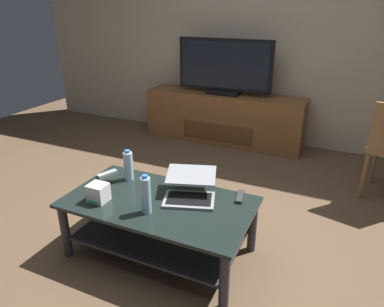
{
  "coord_description": "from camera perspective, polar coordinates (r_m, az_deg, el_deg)",
  "views": [
    {
      "loc": [
        1.01,
        -1.95,
        1.61
      ],
      "look_at": [
        -0.01,
        0.29,
        0.57
      ],
      "focal_mm": 32.76,
      "sensor_mm": 36.0,
      "label": 1
    }
  ],
  "objects": [
    {
      "name": "coffee_table",
      "position": [
        2.41,
        -5.34,
        -10.29
      ],
      "size": [
        1.24,
        0.68,
        0.42
      ],
      "color": "black",
      "rests_on": "ground"
    },
    {
      "name": "laptop",
      "position": [
        2.35,
        -0.33,
        -5.87
      ],
      "size": [
        0.43,
        0.44,
        0.15
      ],
      "color": "gray",
      "rests_on": "coffee_table"
    },
    {
      "name": "media_cabinet",
      "position": [
        4.42,
        5.09,
        5.77
      ],
      "size": [
        1.96,
        0.43,
        0.61
      ],
      "color": "brown",
      "rests_on": "ground"
    },
    {
      "name": "tv_remote",
      "position": [
        2.39,
        7.82,
        -6.97
      ],
      "size": [
        0.07,
        0.17,
        0.02
      ],
      "primitive_type": "cube",
      "rotation": [
        0.0,
        0.0,
        0.17
      ],
      "color": "#2D2D30",
      "rests_on": "coffee_table"
    },
    {
      "name": "water_bottle_far",
      "position": [
        2.61,
        -10.31,
        -1.97
      ],
      "size": [
        0.07,
        0.07,
        0.23
      ],
      "color": "silver",
      "rests_on": "coffee_table"
    },
    {
      "name": "cell_phone",
      "position": [
        2.61,
        -14.48,
        -4.89
      ],
      "size": [
        0.11,
        0.15,
        0.01
      ],
      "primitive_type": "cube",
      "rotation": [
        0.0,
        0.0,
        -0.31
      ],
      "color": "black",
      "rests_on": "coffee_table"
    },
    {
      "name": "soundbar_remote",
      "position": [
        2.75,
        -13.65,
        -3.2
      ],
      "size": [
        0.1,
        0.17,
        0.02
      ],
      "primitive_type": "cube",
      "rotation": [
        0.0,
        0.0,
        -0.37
      ],
      "color": "#99999E",
      "rests_on": "coffee_table"
    },
    {
      "name": "television",
      "position": [
        4.26,
        5.28,
        13.67
      ],
      "size": [
        1.15,
        0.2,
        0.65
      ],
      "color": "black",
      "rests_on": "media_cabinet"
    },
    {
      "name": "router_box",
      "position": [
        2.39,
        -15.01,
        -6.19
      ],
      "size": [
        0.12,
        0.11,
        0.12
      ],
      "color": "white",
      "rests_on": "coffee_table"
    },
    {
      "name": "ground_plane",
      "position": [
        2.72,
        -2.36,
        -13.27
      ],
      "size": [
        7.68,
        7.68,
        0.0
      ],
      "primitive_type": "plane",
      "color": "brown"
    },
    {
      "name": "back_wall",
      "position": [
        4.43,
        12.04,
        19.83
      ],
      "size": [
        6.4,
        0.12,
        2.8
      ],
      "primitive_type": "cube",
      "color": "#B2A38C",
      "rests_on": "ground"
    },
    {
      "name": "water_bottle_near",
      "position": [
        2.18,
        -7.5,
        -6.72
      ],
      "size": [
        0.06,
        0.06,
        0.26
      ],
      "color": "#99C6E5",
      "rests_on": "coffee_table"
    }
  ]
}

